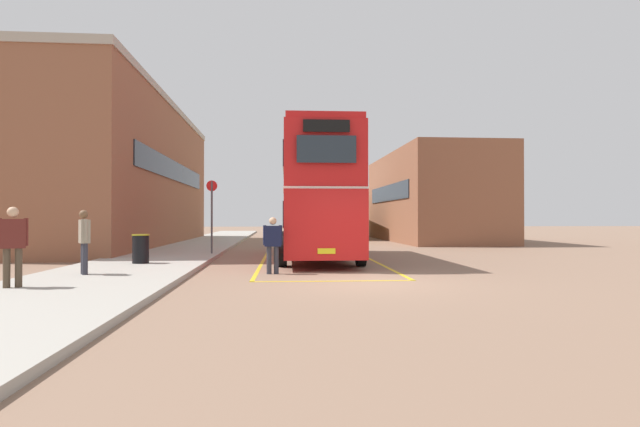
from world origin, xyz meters
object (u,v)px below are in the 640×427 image
(pedestrian_boarding, at_px, (273,241))
(double_decker_bus, at_px, (316,194))
(pedestrian_waiting_far, at_px, (13,241))
(bus_stop_sign, at_px, (212,210))
(pedestrian_waiting_near, at_px, (84,237))
(single_deck_bus, at_px, (345,217))
(litter_bin, at_px, (141,249))

(pedestrian_boarding, bearing_deg, double_decker_bus, 72.49)
(pedestrian_waiting_far, distance_m, bus_stop_sign, 10.46)
(pedestrian_waiting_near, distance_m, pedestrian_waiting_far, 2.51)
(single_deck_bus, height_order, bus_stop_sign, bus_stop_sign)
(pedestrian_waiting_near, height_order, litter_bin, pedestrian_waiting_near)
(pedestrian_boarding, relative_size, pedestrian_waiting_far, 0.96)
(double_decker_bus, bearing_deg, litter_bin, -153.03)
(pedestrian_waiting_far, bearing_deg, single_deck_bus, 69.01)
(single_deck_bus, distance_m, pedestrian_waiting_near, 27.19)
(pedestrian_boarding, xyz_separation_m, pedestrian_waiting_far, (-5.38, -3.43, 0.19))
(single_deck_bus, relative_size, pedestrian_boarding, 5.06)
(double_decker_bus, height_order, pedestrian_boarding, double_decker_bus)
(litter_bin, height_order, bus_stop_sign, bus_stop_sign)
(pedestrian_waiting_near, bearing_deg, pedestrian_boarding, 11.51)
(double_decker_bus, bearing_deg, pedestrian_waiting_near, -136.27)
(litter_bin, xyz_separation_m, bus_stop_sign, (1.69, 4.40, 1.31))
(double_decker_bus, bearing_deg, pedestrian_boarding, -107.51)
(single_deck_bus, relative_size, pedestrian_waiting_far, 4.84)
(single_deck_bus, xyz_separation_m, pedestrian_waiting_near, (-10.08, -25.25, -0.54))
(single_deck_bus, height_order, pedestrian_waiting_far, single_deck_bus)
(pedestrian_waiting_far, height_order, bus_stop_sign, bus_stop_sign)
(pedestrian_boarding, height_order, litter_bin, pedestrian_boarding)
(pedestrian_waiting_near, bearing_deg, pedestrian_waiting_far, -102.59)
(single_deck_bus, distance_m, bus_stop_sign, 19.31)
(pedestrian_boarding, bearing_deg, pedestrian_waiting_far, -147.42)
(pedestrian_waiting_near, bearing_deg, litter_bin, 79.66)
(double_decker_bus, relative_size, pedestrian_waiting_near, 6.11)
(litter_bin, bearing_deg, single_deck_bus, 66.70)
(litter_bin, bearing_deg, pedestrian_waiting_near, -100.34)
(single_deck_bus, xyz_separation_m, bus_stop_sign, (-7.81, -17.66, 0.28))
(bus_stop_sign, bearing_deg, single_deck_bus, 66.14)
(bus_stop_sign, bearing_deg, double_decker_bus, -18.45)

